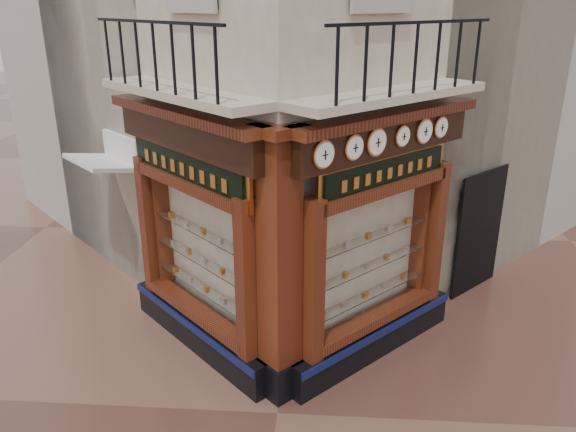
# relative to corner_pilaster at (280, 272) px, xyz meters

# --- Properties ---
(ground) EXTENTS (80.00, 80.00, 0.00)m
(ground) POSITION_rel_corner_pilaster_xyz_m (0.00, -0.50, -1.95)
(ground) COLOR #533126
(ground) RESTS_ON ground
(shopfront_left) EXTENTS (2.86, 2.86, 3.98)m
(shopfront_left) POSITION_rel_corner_pilaster_xyz_m (-1.41, 1.07, 0.03)
(shopfront_left) COLOR black
(shopfront_left) RESTS_ON ground
(shopfront_right) EXTENTS (2.86, 2.86, 3.98)m
(shopfront_right) POSITION_rel_corner_pilaster_xyz_m (1.41, 1.07, 0.03)
(shopfront_right) COLOR black
(shopfront_right) RESTS_ON ground
(corner_pilaster) EXTENTS (0.85, 0.85, 3.98)m
(corner_pilaster) POSITION_rel_corner_pilaster_xyz_m (0.00, 0.00, 0.00)
(corner_pilaster) COLOR black
(corner_pilaster) RESTS_ON ground
(balcony) EXTENTS (5.94, 2.97, 1.03)m
(balcony) POSITION_rel_corner_pilaster_xyz_m (0.00, 0.99, 2.27)
(balcony) COLOR beige
(balcony) RESTS_ON ground
(clock_a) EXTENTS (0.29, 0.29, 0.37)m
(clock_a) POSITION_rel_corner_pilaster_xyz_m (0.56, -0.04, 1.67)
(clock_a) COLOR #BB763E
(clock_a) RESTS_ON ground
(clock_b) EXTENTS (0.28, 0.28, 0.35)m
(clock_b) POSITION_rel_corner_pilaster_xyz_m (0.95, 0.35, 1.67)
(clock_b) COLOR #BB763E
(clock_b) RESTS_ON ground
(clock_c) EXTENTS (0.31, 0.31, 0.39)m
(clock_c) POSITION_rel_corner_pilaster_xyz_m (1.27, 0.66, 1.67)
(clock_c) COLOR #BB763E
(clock_c) RESTS_ON ground
(clock_d) EXTENTS (0.26, 0.26, 0.31)m
(clock_d) POSITION_rel_corner_pilaster_xyz_m (1.66, 1.06, 1.67)
(clock_d) COLOR #BB763E
(clock_d) RESTS_ON ground
(clock_e) EXTENTS (0.30, 0.30, 0.38)m
(clock_e) POSITION_rel_corner_pilaster_xyz_m (2.02, 1.42, 1.67)
(clock_e) COLOR #BB763E
(clock_e) RESTS_ON ground
(clock_f) EXTENTS (0.27, 0.27, 0.33)m
(clock_f) POSITION_rel_corner_pilaster_xyz_m (2.31, 1.71, 1.67)
(clock_f) COLOR #BB763E
(clock_f) RESTS_ON ground
(awning) EXTENTS (1.59, 1.59, 0.23)m
(awning) POSITION_rel_corner_pilaster_xyz_m (-3.53, 2.83, -1.95)
(awning) COLOR white
(awning) RESTS_ON ground
(signboard_left) EXTENTS (2.25, 2.25, 0.60)m
(signboard_left) POSITION_rel_corner_pilaster_xyz_m (-1.46, 1.01, 1.15)
(signboard_left) COLOR #CE893C
(signboard_left) RESTS_ON ground
(signboard_right) EXTENTS (1.97, 1.97, 0.53)m
(signboard_right) POSITION_rel_corner_pilaster_xyz_m (1.46, 1.01, 1.15)
(signboard_right) COLOR #CE893C
(signboard_right) RESTS_ON ground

